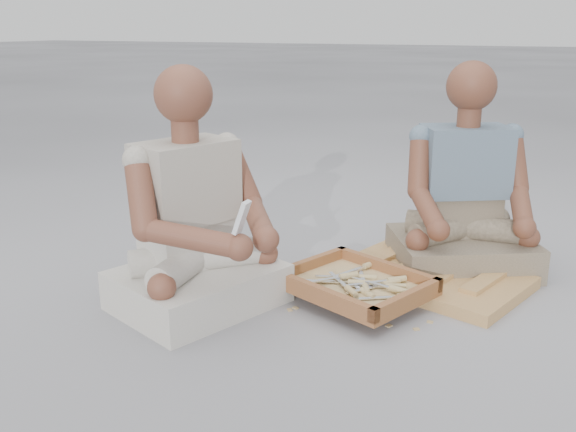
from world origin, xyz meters
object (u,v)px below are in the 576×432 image
at_px(carved_panel, 430,277).
at_px(craftsman, 195,228).
at_px(companion, 464,203).
at_px(tool_tray, 356,285).

distance_m(carved_panel, craftsman, 0.91).
bearing_deg(craftsman, companion, 154.88).
distance_m(craftsman, companion, 1.07).
bearing_deg(tool_tray, companion, 61.29).
bearing_deg(tool_tray, craftsman, -153.34).
xyz_separation_m(tool_tray, craftsman, (-0.49, -0.25, 0.21)).
distance_m(carved_panel, companion, 0.33).
bearing_deg(carved_panel, tool_tray, -124.69).
xyz_separation_m(craftsman, companion, (0.76, 0.74, -0.01)).
height_order(tool_tray, companion, companion).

